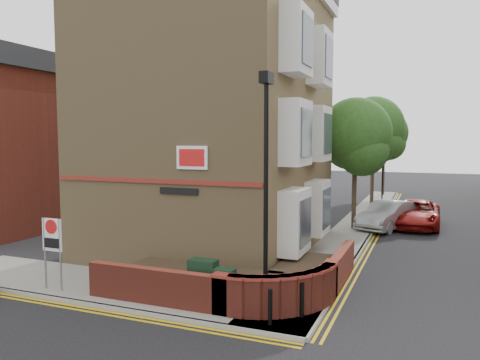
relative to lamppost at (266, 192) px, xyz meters
name	(u,v)px	position (x,y,z in m)	size (l,w,h in m)	color
ground	(191,323)	(-1.60, -1.20, -3.34)	(120.00, 120.00, 0.00)	black
pavement_corner	(115,288)	(-5.10, 0.30, -3.28)	(13.00, 3.00, 0.12)	gray
pavement_main	(359,223)	(0.40, 14.80, -3.28)	(2.00, 32.00, 0.12)	gray
kerb_side	(82,303)	(-5.10, -1.20, -3.28)	(13.00, 0.15, 0.12)	gray
kerb_main_near	(377,224)	(1.40, 14.80, -3.28)	(0.15, 32.00, 0.12)	gray
yellow_lines_side	(76,308)	(-5.10, -1.45, -3.34)	(13.00, 0.28, 0.01)	gold
yellow_lines_main	(382,225)	(1.65, 14.80, -3.34)	(0.28, 32.00, 0.01)	gold
corner_building	(219,103)	(-4.44, 6.80, 2.88)	(8.95, 10.40, 13.60)	olive
garden_wall	(230,294)	(-1.60, 1.30, -3.34)	(6.80, 6.00, 1.20)	maroon
lamppost	(266,192)	(0.00, 0.00, 0.00)	(0.25, 0.50, 6.30)	black
utility_cabinet_large	(203,280)	(-1.90, 0.10, -2.62)	(0.80, 0.45, 1.20)	black
utility_cabinet_small	(225,289)	(-1.10, -0.20, -2.67)	(0.55, 0.40, 1.10)	black
bollard_near	(270,307)	(0.40, -0.80, -2.77)	(0.11, 0.11, 0.90)	black
bollard_far	(302,300)	(1.00, 0.00, -2.77)	(0.11, 0.11, 0.90)	black
zone_sign	(52,240)	(-6.60, -0.70, -1.70)	(0.72, 0.07, 2.20)	slate
side_building	(9,142)	(-16.60, 6.80, 1.20)	(6.40, 10.40, 9.00)	maroon
tree_near	(355,139)	(0.40, 12.85, 1.36)	(3.64, 3.65, 6.70)	#382B1E
tree_mid	(373,132)	(0.40, 20.85, 1.85)	(4.03, 4.03, 7.42)	#382B1E
tree_far	(384,137)	(0.40, 28.85, 1.57)	(3.81, 3.81, 7.00)	#382B1E
traffic_light_assembly	(383,166)	(0.80, 23.80, -0.56)	(0.20, 0.16, 4.20)	black
silver_car_near	(388,215)	(2.00, 13.82, -2.60)	(1.57, 4.49, 1.48)	#969A9D
red_car_main	(416,214)	(3.36, 15.11, -2.63)	(2.38, 5.16, 1.44)	maroon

